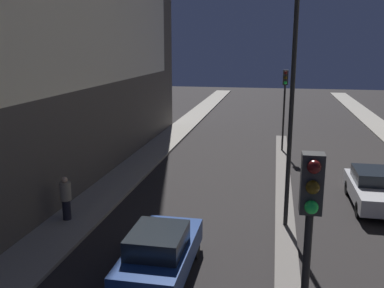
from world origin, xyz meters
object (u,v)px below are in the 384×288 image
Objects in this scene: pedestrian_on_left_sidewalk at (66,197)px; car_right_lane at (373,189)px; street_lamp at (294,52)px; traffic_light_mid at (285,92)px; car_left_lane at (160,253)px; traffic_light_near at (308,241)px.

car_right_lane is at bearing 18.99° from pedestrian_on_left_sidewalk.
street_lamp is 5.08× the size of pedestrian_on_left_sidewalk.
traffic_light_mid is 1.21× the size of car_left_lane.
street_lamp is at bearing 7.37° from pedestrian_on_left_sidewalk.
street_lamp is 7.35m from car_right_lane.
traffic_light_mid is 0.58× the size of street_lamp.
traffic_light_near is 9.41m from street_lamp.
pedestrian_on_left_sidewalk is (-8.19, -1.06, -5.38)m from street_lamp.
street_lamp is at bearing 49.25° from car_left_lane.
traffic_light_mid reaches higher than pedestrian_on_left_sidewalk.
traffic_light_near reaches higher than car_left_lane.
traffic_light_near is at bearing -90.00° from traffic_light_mid.
traffic_light_near is at bearing -106.82° from car_right_lane.
traffic_light_near and traffic_light_mid have the same top height.
car_left_lane is 10.27m from car_right_lane.
pedestrian_on_left_sidewalk is at bearing 135.74° from traffic_light_near.
car_left_lane is at bearing -102.93° from traffic_light_mid.
street_lamp is 2.08× the size of car_left_lane.
pedestrian_on_left_sidewalk is (-8.19, 7.98, -2.78)m from traffic_light_near.
traffic_light_mid is 2.95× the size of pedestrian_on_left_sidewalk.
street_lamp is 9.86m from pedestrian_on_left_sidewalk.
car_right_lane is at bearing -67.12° from traffic_light_mid.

